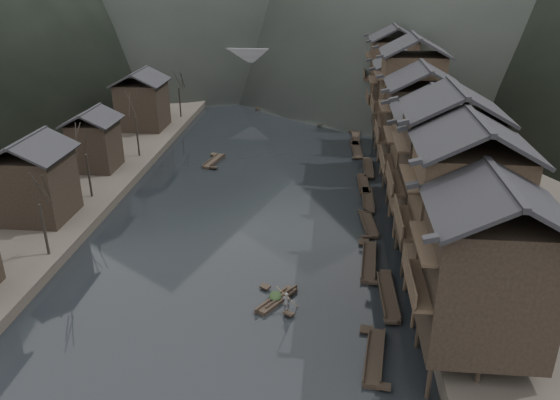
# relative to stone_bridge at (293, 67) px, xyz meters

# --- Properties ---
(water) EXTENTS (300.00, 300.00, 0.00)m
(water) POSITION_rel_stone_bridge_xyz_m (0.00, -72.00, -5.11)
(water) COLOR black
(water) RESTS_ON ground
(right_bank) EXTENTS (40.00, 200.00, 1.80)m
(right_bank) POSITION_rel_stone_bridge_xyz_m (35.00, -32.00, -4.21)
(right_bank) COLOR #2D2823
(right_bank) RESTS_ON ground
(left_bank) EXTENTS (40.00, 200.00, 1.20)m
(left_bank) POSITION_rel_stone_bridge_xyz_m (-35.00, -32.00, -4.51)
(left_bank) COLOR #2D2823
(left_bank) RESTS_ON ground
(stilt_houses) EXTENTS (9.00, 67.60, 16.70)m
(stilt_houses) POSITION_rel_stone_bridge_xyz_m (17.29, -52.59, 4.14)
(stilt_houses) COLOR black
(stilt_houses) RESTS_ON ground
(left_houses) EXTENTS (8.10, 53.20, 8.73)m
(left_houses) POSITION_rel_stone_bridge_xyz_m (-20.50, -51.88, 0.55)
(left_houses) COLOR black
(left_houses) RESTS_ON left_bank
(bare_trees) EXTENTS (3.76, 62.90, 7.53)m
(bare_trees) POSITION_rel_stone_bridge_xyz_m (-17.00, -54.19, 1.28)
(bare_trees) COLOR black
(bare_trees) RESTS_ON left_bank
(moored_sampans) EXTENTS (3.14, 62.16, 0.47)m
(moored_sampans) POSITION_rel_stone_bridge_xyz_m (11.89, -50.52, -4.91)
(moored_sampans) COLOR black
(moored_sampans) RESTS_ON water
(midriver_boats) EXTENTS (16.71, 50.73, 0.45)m
(midriver_boats) POSITION_rel_stone_bridge_xyz_m (0.43, -18.30, -4.91)
(midriver_boats) COLOR black
(midriver_boats) RESTS_ON water
(stone_bridge) EXTENTS (40.00, 6.00, 9.00)m
(stone_bridge) POSITION_rel_stone_bridge_xyz_m (0.00, 0.00, 0.00)
(stone_bridge) COLOR #4C4C4F
(stone_bridge) RESTS_ON ground
(hero_sampan) EXTENTS (3.15, 4.33, 0.43)m
(hero_sampan) POSITION_rel_stone_bridge_xyz_m (4.09, -73.15, -4.91)
(hero_sampan) COLOR black
(hero_sampan) RESTS_ON water
(cargo_heap) EXTENTS (1.02, 1.33, 0.61)m
(cargo_heap) POSITION_rel_stone_bridge_xyz_m (3.98, -72.97, -4.37)
(cargo_heap) COLOR black
(cargo_heap) RESTS_ON hero_sampan
(boatman) EXTENTS (0.62, 0.44, 1.60)m
(boatman) POSITION_rel_stone_bridge_xyz_m (4.96, -74.52, -3.88)
(boatman) COLOR #4E4E50
(boatman) RESTS_ON hero_sampan
(bamboo_pole) EXTENTS (1.66, 2.19, 3.34)m
(bamboo_pole) POSITION_rel_stone_bridge_xyz_m (5.16, -74.52, -1.41)
(bamboo_pole) COLOR #8C7A51
(bamboo_pole) RESTS_ON boatman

